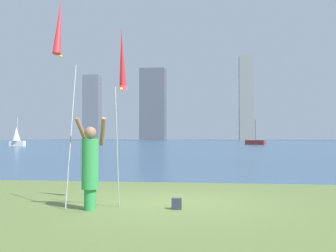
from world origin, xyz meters
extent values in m
cube|color=#335170|center=(0.00, 61.82, -0.06)|extent=(120.00, 116.37, 0.12)
cube|color=#2D381C|center=(0.00, 3.63, -0.02)|extent=(120.00, 0.70, 0.02)
cylinder|color=green|center=(-1.41, -1.17, 0.20)|extent=(0.23, 0.23, 0.41)
cylinder|color=green|center=(-1.41, -1.17, 0.90)|extent=(0.33, 0.33, 0.98)
sphere|color=#936B51|center=(-1.41, -1.17, 1.50)|extent=(0.24, 0.24, 0.24)
cylinder|color=#936B51|center=(-1.62, -1.04, 1.53)|extent=(0.24, 0.38, 0.56)
cylinder|color=#936B51|center=(-1.20, -1.04, 1.53)|extent=(0.24, 0.38, 0.56)
cylinder|color=#B2B2B7|center=(-1.89, -0.94, 1.47)|extent=(0.02, 0.58, 2.90)
cone|color=red|center=(-1.89, -1.60, 3.49)|extent=(0.16, 0.36, 1.09)
sphere|color=yellow|center=(-1.89, -1.50, 2.95)|extent=(0.06, 0.06, 0.06)
cylinder|color=#B2B2B7|center=(-0.93, -0.94, 1.21)|extent=(0.02, 0.36, 2.39)
cone|color=red|center=(-0.93, -0.52, 3.05)|extent=(0.16, 0.33, 1.28)
sphere|color=yellow|center=(-0.93, -0.61, 2.41)|extent=(0.06, 0.06, 0.06)
cube|color=#33384C|center=(0.25, -0.89, 0.11)|extent=(0.19, 0.13, 0.22)
cube|color=maroon|center=(6.19, 52.78, 0.33)|extent=(2.92, 2.37, 0.66)
cylinder|color=#47474C|center=(6.19, 52.78, 2.17)|extent=(0.09, 0.09, 3.01)
cube|color=white|center=(-24.55, 41.08, 0.33)|extent=(2.11, 0.79, 0.67)
cylinder|color=silver|center=(-24.55, 41.08, 2.16)|extent=(0.06, 0.06, 2.99)
cone|color=white|center=(-24.70, 41.10, 1.56)|extent=(1.14, 1.14, 1.77)
cube|color=slate|center=(-32.92, 98.54, 8.68)|extent=(4.35, 3.49, 17.35)
cube|color=#565B66|center=(-15.88, 95.51, 9.11)|extent=(6.33, 4.79, 18.22)
cube|color=gray|center=(7.69, 98.53, 10.73)|extent=(3.55, 4.25, 21.45)
camera|label=1|loc=(1.11, -9.02, 1.46)|focal=44.47mm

